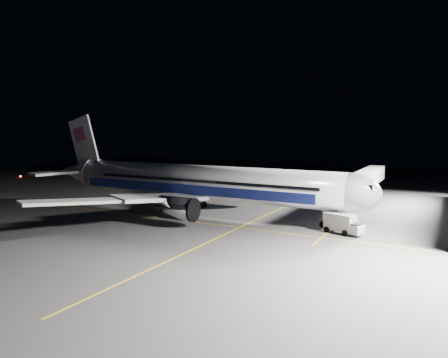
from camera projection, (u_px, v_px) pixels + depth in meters
name	position (u px, v px, depth m)	size (l,w,h in m)	color
ground	(201.00, 214.00, 72.58)	(200.00, 200.00, 0.00)	#4C4C4F
guide_line_main	(256.00, 220.00, 67.90)	(0.25, 80.00, 0.01)	gold
guide_line_cross	(181.00, 220.00, 67.33)	(70.00, 0.25, 0.01)	gold
guide_line_side	(349.00, 216.00, 71.03)	(0.25, 40.00, 0.01)	gold
airliner	(196.00, 182.00, 72.46)	(61.48, 54.22, 16.64)	silver
jet_bridge	(360.00, 182.00, 77.52)	(3.60, 34.40, 6.30)	#B2B2B7
service_truck	(343.00, 223.00, 58.98)	(5.65, 3.74, 2.70)	silver
baggage_tug	(222.00, 189.00, 94.44)	(3.00, 2.61, 1.89)	black
safety_cone_a	(202.00, 199.00, 85.57)	(0.35, 0.35, 0.52)	#ED550A
safety_cone_b	(210.00, 201.00, 83.50)	(0.38, 0.38, 0.58)	#ED550A
safety_cone_c	(196.00, 198.00, 85.92)	(0.37, 0.37, 0.55)	#ED550A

